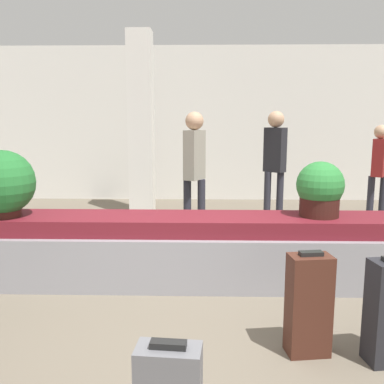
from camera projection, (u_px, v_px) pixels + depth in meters
The scene contains 10 objects.
ground_plane at pixel (187, 350), 3.17m from camera, with size 18.00×18.00×0.00m, color #6B6051.
back_wall at pixel (198, 124), 8.99m from camera, with size 18.00×0.06×3.20m.
carousel at pixel (192, 250), 4.48m from camera, with size 7.84×0.78×0.71m.
pillar at pixel (141, 125), 7.51m from camera, with size 0.42×0.42×3.20m.
suitcase_1 at pixel (309, 305), 3.08m from camera, with size 0.32×0.23×0.77m.
potted_plant_0 at pixel (2, 184), 4.32m from camera, with size 0.66×0.66×0.68m.
potted_plant_1 at pixel (320, 190), 4.36m from camera, with size 0.48×0.48×0.57m.
traveler_0 at pixel (275, 157), 6.74m from camera, with size 0.36×0.35×1.83m.
traveler_1 at pixel (379, 165), 7.01m from camera, with size 0.32×0.37×1.61m.
traveler_2 at pixel (194, 163), 5.96m from camera, with size 0.31×0.37×1.80m.
Camera 1 is at (0.11, -2.93, 1.69)m, focal length 40.00 mm.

